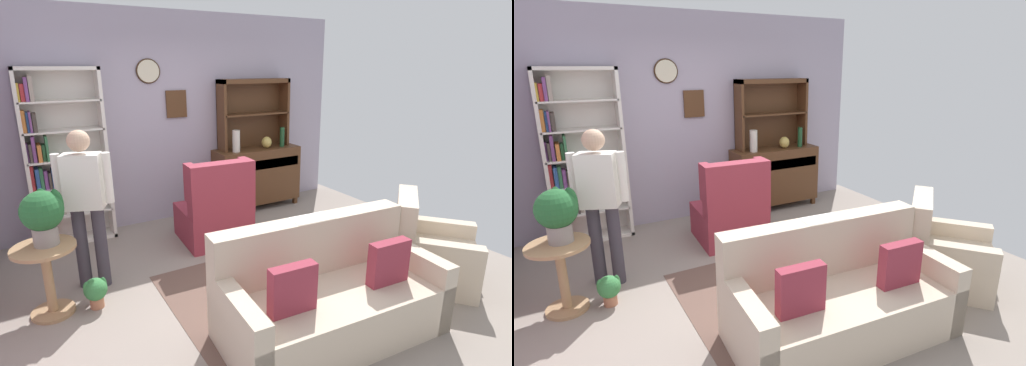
# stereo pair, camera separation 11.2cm
# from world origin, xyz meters

# --- Properties ---
(ground_plane) EXTENTS (5.40, 4.60, 0.02)m
(ground_plane) POSITION_xyz_m (0.00, 0.00, -0.01)
(ground_plane) COLOR gray
(wall_back) EXTENTS (5.00, 0.09, 2.80)m
(wall_back) POSITION_xyz_m (-0.00, 2.13, 1.40)
(wall_back) COLOR #A399AD
(wall_back) RESTS_ON ground_plane
(area_rug) EXTENTS (2.35, 1.72, 0.01)m
(area_rug) POSITION_xyz_m (0.20, -0.30, 0.00)
(area_rug) COLOR brown
(area_rug) RESTS_ON ground_plane
(bookshelf) EXTENTS (0.90, 0.30, 2.10)m
(bookshelf) POSITION_xyz_m (-1.55, 1.94, 1.04)
(bookshelf) COLOR silver
(bookshelf) RESTS_ON ground_plane
(sideboard) EXTENTS (1.30, 0.45, 0.92)m
(sideboard) POSITION_xyz_m (1.10, 1.86, 0.51)
(sideboard) COLOR #4C2D19
(sideboard) RESTS_ON ground_plane
(sideboard_hutch) EXTENTS (1.10, 0.26, 1.00)m
(sideboard_hutch) POSITION_xyz_m (1.10, 1.97, 1.56)
(sideboard_hutch) COLOR #4C2D19
(sideboard_hutch) RESTS_ON sideboard
(vase_tall) EXTENTS (0.11, 0.11, 0.31)m
(vase_tall) POSITION_xyz_m (0.71, 1.78, 1.07)
(vase_tall) COLOR beige
(vase_tall) RESTS_ON sideboard
(vase_round) EXTENTS (0.15, 0.15, 0.17)m
(vase_round) POSITION_xyz_m (1.23, 1.79, 1.01)
(vase_round) COLOR tan
(vase_round) RESTS_ON sideboard
(bottle_wine) EXTENTS (0.07, 0.07, 0.29)m
(bottle_wine) POSITION_xyz_m (1.49, 1.77, 1.07)
(bottle_wine) COLOR #194223
(bottle_wine) RESTS_ON sideboard
(couch_floral) EXTENTS (1.86, 0.98, 0.90)m
(couch_floral) POSITION_xyz_m (0.04, -1.04, 0.31)
(couch_floral) COLOR beige
(couch_floral) RESTS_ON ground_plane
(armchair_floral) EXTENTS (1.07, 1.08, 0.88)m
(armchair_floral) POSITION_xyz_m (1.46, -0.93, 0.29)
(armchair_floral) COLOR beige
(armchair_floral) RESTS_ON ground_plane
(wingback_chair) EXTENTS (0.83, 0.84, 1.05)m
(wingback_chair) POSITION_xyz_m (0.01, 1.02, 0.38)
(wingback_chair) COLOR maroon
(wingback_chair) RESTS_ON ground_plane
(plant_stand) EXTENTS (0.52, 0.52, 0.65)m
(plant_stand) POSITION_xyz_m (-1.89, 0.38, 0.40)
(plant_stand) COLOR #A87F56
(plant_stand) RESTS_ON ground_plane
(potted_plant_large) EXTENTS (0.34, 0.34, 0.48)m
(potted_plant_large) POSITION_xyz_m (-1.84, 0.41, 0.93)
(potted_plant_large) COLOR gray
(potted_plant_large) RESTS_ON plant_stand
(potted_plant_small) EXTENTS (0.21, 0.21, 0.28)m
(potted_plant_small) POSITION_xyz_m (-1.53, 0.28, 0.17)
(potted_plant_small) COLOR #AD6B4C
(potted_plant_small) RESTS_ON ground_plane
(person_reading) EXTENTS (0.51, 0.32, 1.56)m
(person_reading) POSITION_xyz_m (-1.47, 0.69, 0.91)
(person_reading) COLOR #38333D
(person_reading) RESTS_ON ground_plane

